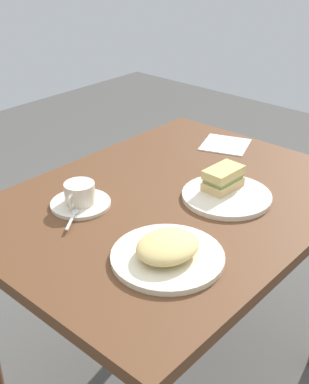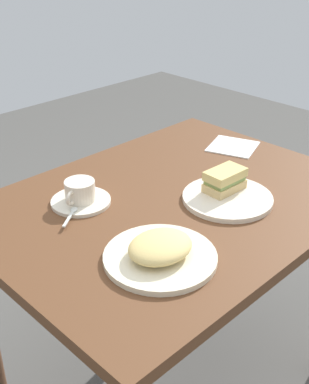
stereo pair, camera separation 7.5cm
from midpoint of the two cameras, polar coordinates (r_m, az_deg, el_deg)
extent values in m
cube|color=brown|center=(1.40, 0.54, -1.27)|extent=(1.04, 0.78, 0.03)
cylinder|color=brown|center=(2.08, 2.04, -2.98)|extent=(0.05, 0.05, 0.75)
cylinder|color=beige|center=(1.39, 6.66, -0.47)|extent=(0.25, 0.25, 0.01)
cube|color=tan|center=(1.42, 6.26, 0.89)|extent=(0.12, 0.07, 0.02)
cube|color=olive|center=(1.41, 6.30, 1.55)|extent=(0.11, 0.07, 0.01)
cube|color=#D1B96C|center=(1.40, 6.34, 2.22)|extent=(0.12, 0.07, 0.02)
cylinder|color=beige|center=(1.37, -9.92, -1.33)|extent=(0.16, 0.16, 0.01)
cylinder|color=beige|center=(1.36, -10.03, -0.12)|extent=(0.08, 0.08, 0.06)
cylinder|color=#B37A53|center=(1.35, -10.12, 0.79)|extent=(0.07, 0.07, 0.01)
torus|color=beige|center=(1.32, -10.99, -1.02)|extent=(0.04, 0.02, 0.04)
cube|color=silver|center=(1.28, -11.15, -3.35)|extent=(0.07, 0.05, 0.00)
ellipsoid|color=silver|center=(1.32, -10.59, -2.25)|extent=(0.03, 0.03, 0.01)
cylinder|color=beige|center=(1.14, -0.40, -7.39)|extent=(0.26, 0.26, 0.01)
ellipsoid|color=#DEBF71|center=(1.13, -0.40, -6.20)|extent=(0.16, 0.13, 0.04)
cube|color=white|center=(1.73, 6.81, 5.33)|extent=(0.19, 0.19, 0.00)
camera|label=1|loc=(0.04, -91.57, -0.85)|focal=47.05mm
camera|label=2|loc=(0.04, 88.43, 0.85)|focal=47.05mm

